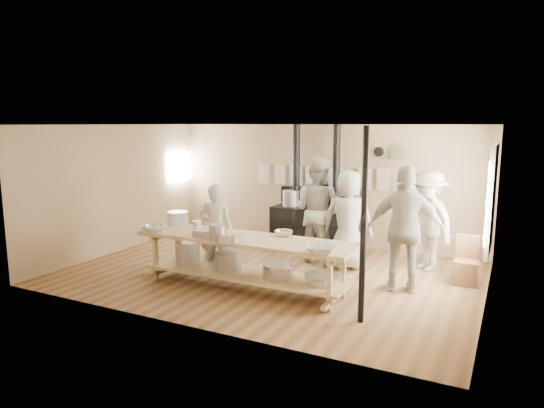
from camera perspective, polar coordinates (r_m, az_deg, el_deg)
name	(u,v)px	position (r m, az deg, el deg)	size (l,w,h in m)	color
ground	(270,273)	(8.67, -0.27, -8.14)	(7.00, 7.00, 0.00)	brown
room_shell	(270,182)	(8.32, -0.27, 2.57)	(7.00, 7.00, 7.00)	tan
window_right	(492,198)	(8.05, 24.44, 0.60)	(0.09, 1.50, 1.65)	beige
left_opening	(179,166)	(11.85, -10.85, 4.36)	(0.00, 0.90, 0.90)	white
stove	(314,223)	(10.41, 4.99, -2.21)	(1.90, 0.75, 2.60)	black
towel_rail	(320,174)	(10.51, 5.68, 3.58)	(3.00, 0.04, 0.47)	tan
back_wall_shelf	(389,154)	(10.08, 13.62, 5.69)	(0.63, 0.14, 0.32)	tan
prep_table	(244,257)	(7.76, -3.35, -6.26)	(3.60, 0.90, 0.85)	tan
support_post	(363,227)	(6.39, 10.71, -2.65)	(0.08, 0.08, 2.60)	black
cook_far_left	(216,230)	(8.41, -6.60, -3.06)	(0.59, 0.39, 1.61)	#ADA999
cook_left	(317,210)	(9.20, 5.34, -0.73)	(0.97, 0.76, 2.00)	#ADA999
cook_center	(348,220)	(8.84, 8.96, -1.86)	(0.88, 0.57, 1.81)	#ADA999
cook_right	(405,230)	(7.79, 15.43, -2.93)	(1.17, 0.49, 1.99)	#ADA999
cook_by_window	(428,220)	(9.11, 17.83, -1.84)	(1.17, 0.68, 1.82)	#ADA999
chair	(466,270)	(8.66, 21.84, -7.22)	(0.39, 0.39, 0.80)	brown
bowl_white_a	(153,229)	(8.28, -13.82, -2.83)	(0.39, 0.39, 0.10)	white
bowl_steel_a	(153,228)	(8.28, -13.83, -2.79)	(0.34, 0.34, 0.11)	silver
bowl_white_b	(320,249)	(6.78, 5.72, -5.27)	(0.43, 0.43, 0.11)	white
bowl_steel_b	(284,233)	(7.71, 1.39, -3.48)	(0.29, 0.29, 0.09)	silver
roasting_pan	(212,233)	(7.73, -7.12, -3.43)	(0.51, 0.34, 0.11)	#B2B2B7
mixing_bowl_large	(228,237)	(7.43, -5.22, -3.86)	(0.40, 0.40, 0.13)	silver
bucket_galv	(217,232)	(7.52, -6.44, -3.29)	(0.26, 0.26, 0.24)	gray
deep_bowl_enamel	(178,218)	(8.77, -11.05, -1.62)	(0.36, 0.36, 0.23)	white
pitcher	(197,228)	(7.93, -8.83, -2.76)	(0.14, 0.14, 0.22)	white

